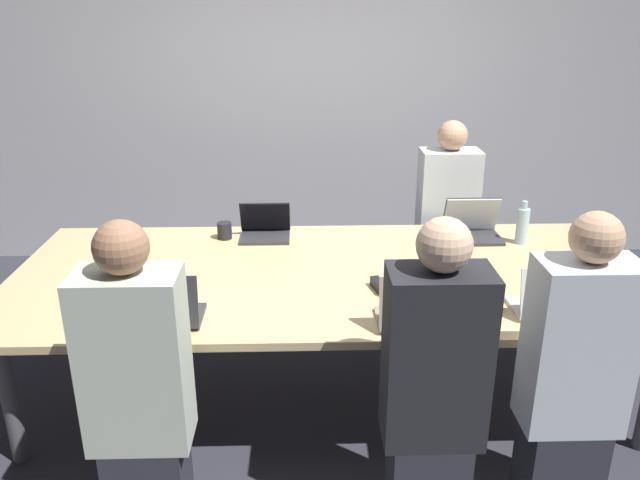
{
  "coord_description": "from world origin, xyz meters",
  "views": [
    {
      "loc": [
        -0.15,
        -3.12,
        2.11
      ],
      "look_at": [
        -0.06,
        0.1,
        0.89
      ],
      "focal_mm": 35.0,
      "sensor_mm": 36.0,
      "label": 1
    }
  ],
  "objects_px": {
    "cup_near_right": "(494,298)",
    "person_far_right": "(446,223)",
    "laptop_near_midright": "(413,312)",
    "stapler": "(379,286)",
    "laptop_near_right": "(552,301)",
    "cup_far_midleft": "(225,231)",
    "person_near_midright": "(433,388)",
    "laptop_far_midleft": "(265,227)",
    "person_near_right": "(573,378)",
    "laptop_near_left": "(161,310)",
    "person_near_left": "(139,392)",
    "laptop_far_right": "(472,226)",
    "cup_far_right": "(435,234)",
    "bottle_far_right": "(522,225)"
  },
  "relations": [
    {
      "from": "laptop_near_midright",
      "to": "stapler",
      "type": "height_order",
      "value": "laptop_near_midright"
    },
    {
      "from": "person_near_right",
      "to": "cup_near_right",
      "type": "bearing_deg",
      "value": -69.44
    },
    {
      "from": "person_near_right",
      "to": "person_far_right",
      "type": "xyz_separation_m",
      "value": [
        -0.1,
        1.94,
        -0.0
      ]
    },
    {
      "from": "person_far_right",
      "to": "laptop_near_left",
      "type": "bearing_deg",
      "value": -136.7
    },
    {
      "from": "person_near_right",
      "to": "laptop_near_midright",
      "type": "bearing_deg",
      "value": -28.75
    },
    {
      "from": "bottle_far_right",
      "to": "cup_far_midleft",
      "type": "bearing_deg",
      "value": 175.86
    },
    {
      "from": "cup_far_midleft",
      "to": "bottle_far_right",
      "type": "relative_size",
      "value": 0.39
    },
    {
      "from": "person_near_right",
      "to": "person_far_right",
      "type": "distance_m",
      "value": 1.94
    },
    {
      "from": "laptop_far_midleft",
      "to": "cup_far_right",
      "type": "bearing_deg",
      "value": -5.71
    },
    {
      "from": "person_far_right",
      "to": "cup_far_midleft",
      "type": "bearing_deg",
      "value": -163.4
    },
    {
      "from": "person_far_right",
      "to": "cup_far_right",
      "type": "bearing_deg",
      "value": -110.15
    },
    {
      "from": "cup_near_right",
      "to": "person_far_right",
      "type": "xyz_separation_m",
      "value": [
        0.09,
        1.43,
        -0.12
      ]
    },
    {
      "from": "cup_near_right",
      "to": "cup_far_right",
      "type": "xyz_separation_m",
      "value": [
        -0.11,
        0.89,
        -0.0
      ]
    },
    {
      "from": "laptop_far_midleft",
      "to": "person_near_left",
      "type": "bearing_deg",
      "value": -105.0
    },
    {
      "from": "person_near_right",
      "to": "stapler",
      "type": "relative_size",
      "value": 8.89
    },
    {
      "from": "person_near_left",
      "to": "person_near_right",
      "type": "bearing_deg",
      "value": -178.2
    },
    {
      "from": "person_near_left",
      "to": "laptop_far_right",
      "type": "relative_size",
      "value": 4.04
    },
    {
      "from": "person_near_left",
      "to": "laptop_near_right",
      "type": "bearing_deg",
      "value": -165.16
    },
    {
      "from": "laptop_near_left",
      "to": "laptop_far_midleft",
      "type": "bearing_deg",
      "value": -109.96
    },
    {
      "from": "cup_far_right",
      "to": "bottle_far_right",
      "type": "distance_m",
      "value": 0.53
    },
    {
      "from": "cup_far_right",
      "to": "bottle_far_right",
      "type": "xyz_separation_m",
      "value": [
        0.52,
        -0.04,
        0.07
      ]
    },
    {
      "from": "laptop_near_midright",
      "to": "person_near_right",
      "type": "bearing_deg",
      "value": 151.25
    },
    {
      "from": "laptop_near_midright",
      "to": "cup_near_right",
      "type": "distance_m",
      "value": 0.46
    },
    {
      "from": "person_near_midright",
      "to": "person_far_right",
      "type": "distance_m",
      "value": 2.07
    },
    {
      "from": "cup_far_midleft",
      "to": "stapler",
      "type": "height_order",
      "value": "cup_far_midleft"
    },
    {
      "from": "person_near_midright",
      "to": "bottle_far_right",
      "type": "height_order",
      "value": "person_near_midright"
    },
    {
      "from": "laptop_far_right",
      "to": "laptop_near_left",
      "type": "bearing_deg",
      "value": -147.33
    },
    {
      "from": "laptop_near_midright",
      "to": "cup_far_right",
      "type": "xyz_separation_m",
      "value": [
        0.31,
        1.07,
        -0.02
      ]
    },
    {
      "from": "person_near_left",
      "to": "stapler",
      "type": "distance_m",
      "value": 1.3
    },
    {
      "from": "person_near_left",
      "to": "cup_near_right",
      "type": "height_order",
      "value": "person_near_left"
    },
    {
      "from": "stapler",
      "to": "laptop_far_midleft",
      "type": "bearing_deg",
      "value": 113.42
    },
    {
      "from": "laptop_near_midright",
      "to": "laptop_far_right",
      "type": "bearing_deg",
      "value": -116.3
    },
    {
      "from": "person_near_left",
      "to": "cup_far_midleft",
      "type": "distance_m",
      "value": 1.56
    },
    {
      "from": "laptop_near_left",
      "to": "laptop_near_right",
      "type": "height_order",
      "value": "laptop_near_left"
    },
    {
      "from": "person_near_left",
      "to": "laptop_near_right",
      "type": "xyz_separation_m",
      "value": [
        1.82,
        0.48,
        0.13
      ]
    },
    {
      "from": "person_near_left",
      "to": "person_far_right",
      "type": "xyz_separation_m",
      "value": [
        1.66,
        1.99,
        -0.0
      ]
    },
    {
      "from": "laptop_near_right",
      "to": "stapler",
      "type": "relative_size",
      "value": 2.17
    },
    {
      "from": "person_near_midright",
      "to": "person_near_right",
      "type": "xyz_separation_m",
      "value": [
        0.59,
        0.07,
        -0.01
      ]
    },
    {
      "from": "laptop_near_midright",
      "to": "laptop_near_left",
      "type": "distance_m",
      "value": 1.14
    },
    {
      "from": "person_near_midright",
      "to": "laptop_far_midleft",
      "type": "xyz_separation_m",
      "value": [
        -0.75,
        1.58,
        0.13
      ]
    },
    {
      "from": "cup_far_midleft",
      "to": "person_far_right",
      "type": "relative_size",
      "value": 0.08
    },
    {
      "from": "laptop_near_left",
      "to": "cup_far_midleft",
      "type": "bearing_deg",
      "value": -98.07
    },
    {
      "from": "laptop_near_left",
      "to": "person_near_left",
      "type": "height_order",
      "value": "person_near_left"
    },
    {
      "from": "person_far_right",
      "to": "laptop_near_midright",
      "type": "bearing_deg",
      "value": -107.68
    },
    {
      "from": "person_near_midright",
      "to": "laptop_far_right",
      "type": "xyz_separation_m",
      "value": [
        0.54,
        1.54,
        0.13
      ]
    },
    {
      "from": "person_near_midright",
      "to": "cup_far_midleft",
      "type": "bearing_deg",
      "value": -57.33
    },
    {
      "from": "laptop_near_midright",
      "to": "laptop_near_right",
      "type": "xyz_separation_m",
      "value": [
        0.67,
        0.09,
        -0.0
      ]
    },
    {
      "from": "person_near_left",
      "to": "person_near_right",
      "type": "height_order",
      "value": "person_near_left"
    },
    {
      "from": "cup_far_midleft",
      "to": "cup_far_right",
      "type": "relative_size",
      "value": 1.04
    },
    {
      "from": "laptop_near_midright",
      "to": "stapler",
      "type": "bearing_deg",
      "value": -74.4
    }
  ]
}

